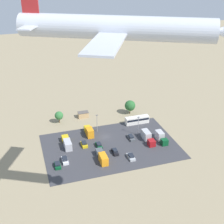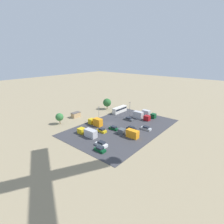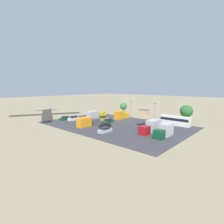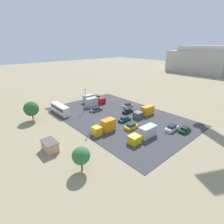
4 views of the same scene
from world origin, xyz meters
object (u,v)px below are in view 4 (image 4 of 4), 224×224
object	(u,v)px
parked_car_0	(125,119)
parked_car_3	(185,130)
parked_truck_1	(91,98)
parked_car_5	(172,128)
parked_truck_0	(105,126)
bus	(60,109)
parked_truck_4	(145,111)
parked_car_1	(131,126)
parked_car_2	(96,110)
parked_car_6	(128,105)
shed_building	(50,146)
parked_truck_3	(94,102)
parked_truck_2	(144,133)
parked_car_4	(128,111)

from	to	relation	value
parked_car_0	parked_car_3	bearing A→B (deg)	24.86
parked_truck_1	parked_car_5	bearing A→B (deg)	3.70
parked_car_0	parked_truck_0	bearing A→B (deg)	-81.61
bus	parked_truck_4	world-z (taller)	bus
parked_car_1	bus	bearing A→B (deg)	-158.17
parked_car_2	parked_car_6	bearing A→B (deg)	-110.68
shed_building	parked_truck_4	world-z (taller)	parked_truck_4
parked_car_1	parked_truck_3	xyz separation A→B (m)	(-24.00, 4.07, 0.92)
parked_car_2	parked_car_3	size ratio (longest dim) A/B	1.18
parked_car_3	parked_car_5	size ratio (longest dim) A/B	0.90
parked_car_1	parked_truck_0	size ratio (longest dim) A/B	0.58
parked_car_3	parked_truck_3	size ratio (longest dim) A/B	0.46
parked_car_3	parked_truck_3	distance (m)	36.01
parked_truck_2	parked_truck_3	xyz separation A→B (m)	(-30.11, 5.67, 0.21)
parked_truck_1	parked_car_4	bearing A→B (deg)	8.21
shed_building	parked_truck_3	bearing A→B (deg)	125.47
shed_building	bus	size ratio (longest dim) A/B	0.45
parked_truck_0	parked_truck_4	bearing A→B (deg)	-89.51
parked_car_6	parked_truck_3	bearing A→B (deg)	-138.93
parked_car_0	parked_car_3	size ratio (longest dim) A/B	1.06
parked_car_5	parked_car_1	bearing A→B (deg)	-137.25
parked_car_3	parked_truck_0	bearing A→B (deg)	48.14
shed_building	parked_truck_1	distance (m)	37.09
parked_car_3	parked_truck_4	distance (m)	15.43
parked_car_4	parked_car_5	xyz separation A→B (m)	(18.07, -0.38, 0.01)
parked_car_2	parked_truck_0	size ratio (longest dim) A/B	0.66
parked_car_0	parked_truck_2	bearing A→B (deg)	-19.35
parked_car_6	parked_truck_2	bearing A→B (deg)	-36.10
parked_car_4	parked_truck_0	xyz separation A→B (m)	(5.74, -15.32, 0.87)
parked_car_2	parked_car_6	distance (m)	13.05
parked_car_0	parked_truck_4	size ratio (longest dim) A/B	0.49
parked_car_3	shed_building	bearing A→B (deg)	63.38
parked_car_1	parked_truck_4	distance (m)	11.85
shed_building	parked_truck_0	size ratio (longest dim) A/B	0.64
parked_car_2	parked_truck_4	xyz separation A→B (m)	(14.58, 10.44, 0.79)
parked_car_6	parked_truck_1	bearing A→B (deg)	-153.88
parked_truck_0	parked_car_5	bearing A→B (deg)	-129.53
parked_car_6	parked_truck_0	size ratio (longest dim) A/B	0.61
parked_car_5	bus	bearing A→B (deg)	-151.92
shed_building	parked_car_3	xyz separation A→B (m)	(16.41, 32.74, -0.58)
parked_truck_0	parked_truck_2	distance (m)	11.19
parked_truck_1	parked_truck_3	size ratio (longest dim) A/B	0.83
bus	parked_car_6	bearing A→B (deg)	-26.54
parked_car_0	parked_car_4	xyz separation A→B (m)	(-4.37, 6.03, 0.07)
parked_truck_0	bus	bearing A→B (deg)	8.38
parked_car_0	parked_truck_1	xyz separation A→B (m)	(-23.82, 3.22, 0.91)
parked_car_0	shed_building	bearing A→B (deg)	-89.61
parked_truck_1	parked_car_0	bearing A→B (deg)	-7.70
bus	parked_car_3	xyz separation A→B (m)	(36.87, 20.17, -1.09)
parked_car_5	parked_truck_3	distance (m)	32.87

